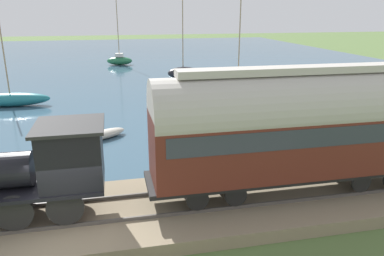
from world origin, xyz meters
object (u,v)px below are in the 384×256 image
passenger_coach (295,125)px  sailboat_green (120,60)px  sailboat_teal (11,99)px  rowboat_mid_harbor (230,120)px  sailboat_navy (238,85)px  rowboat_far_out (105,134)px  rowboat_off_pier (175,132)px  steam_locomotive (32,166)px  sailboat_black (183,72)px

passenger_coach → sailboat_green: sailboat_green is taller
sailboat_teal → rowboat_mid_harbor: 16.46m
sailboat_navy → rowboat_mid_harbor: bearing=144.7°
rowboat_far_out → rowboat_mid_harbor: size_ratio=1.08×
rowboat_off_pier → steam_locomotive: bearing=144.4°
sailboat_green → sailboat_black: bearing=-141.3°
passenger_coach → sailboat_navy: bearing=-13.2°
rowboat_far_out → passenger_coach: bearing=-177.0°
rowboat_mid_harbor → steam_locomotive: bearing=102.2°
sailboat_teal → rowboat_far_out: size_ratio=2.47×
steam_locomotive → rowboat_far_out: (8.94, -2.02, -2.02)m
sailboat_teal → rowboat_far_out: 11.26m
passenger_coach → rowboat_off_pier: passenger_coach is taller
sailboat_navy → rowboat_mid_harbor: 9.19m
passenger_coach → rowboat_far_out: size_ratio=4.03×
sailboat_navy → sailboat_teal: sailboat_navy is taller
rowboat_mid_harbor → sailboat_green: bearing=-22.2°
sailboat_teal → rowboat_off_pier: size_ratio=2.23×
sailboat_green → rowboat_off_pier: size_ratio=2.93×
sailboat_green → rowboat_off_pier: (-29.97, -2.17, -0.38)m
rowboat_off_pier → rowboat_mid_harbor: (1.87, -3.82, -0.02)m
sailboat_teal → rowboat_far_out: bearing=-139.9°
rowboat_mid_harbor → rowboat_far_out: bearing=65.3°
steam_locomotive → sailboat_green: 38.56m
steam_locomotive → sailboat_navy: bearing=-35.1°
rowboat_far_out → rowboat_mid_harbor: rowboat_far_out is taller
rowboat_far_out → sailboat_black: bearing=-58.1°
sailboat_navy → sailboat_teal: size_ratio=1.34×
sailboat_black → rowboat_mid_harbor: 16.48m
sailboat_navy → passenger_coach: bearing=153.5°
sailboat_green → rowboat_far_out: (-29.40, 1.74, -0.40)m
sailboat_black → sailboat_navy: size_ratio=1.10×
sailboat_navy → steam_locomotive: bearing=131.6°
sailboat_black → sailboat_navy: sailboat_black is taller
passenger_coach → sailboat_teal: 22.61m
sailboat_black → rowboat_mid_harbor: (-16.47, 0.17, -0.44)m
sailboat_teal → rowboat_off_pier: sailboat_teal is taller
steam_locomotive → passenger_coach: bearing=-90.0°
rowboat_off_pier → rowboat_far_out: size_ratio=1.11×
rowboat_far_out → sailboat_green: bearing=-37.5°
passenger_coach → rowboat_far_out: 11.56m
passenger_coach → rowboat_off_pier: size_ratio=3.63×
rowboat_far_out → rowboat_mid_harbor: (1.30, -7.73, -0.01)m
sailboat_green → rowboat_far_out: sailboat_green is taller
steam_locomotive → sailboat_navy: 22.96m
sailboat_navy → sailboat_teal: 18.04m
sailboat_navy → rowboat_far_out: sailboat_navy is taller
passenger_coach → sailboat_teal: bearing=37.3°
passenger_coach → sailboat_teal: (17.87, 13.63, -2.52)m
sailboat_teal → sailboat_navy: bearing=-84.6°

